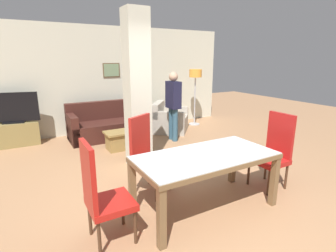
% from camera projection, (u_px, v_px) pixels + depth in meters
% --- Properties ---
extents(ground_plane, '(18.00, 18.00, 0.00)m').
position_uv_depth(ground_plane, '(204.00, 207.00, 3.46)').
color(ground_plane, '#A57852').
extents(back_wall, '(7.20, 0.09, 2.70)m').
position_uv_depth(back_wall, '(103.00, 80.00, 6.80)').
color(back_wall, beige).
rests_on(back_wall, ground_plane).
extents(divider_pillar, '(0.38, 0.37, 2.70)m').
position_uv_depth(divider_pillar, '(137.00, 92.00, 4.50)').
color(divider_pillar, beige).
rests_on(divider_pillar, ground_plane).
extents(dining_table, '(1.79, 0.88, 0.74)m').
position_uv_depth(dining_table, '(205.00, 165.00, 3.31)').
color(dining_table, brown).
rests_on(dining_table, ground_plane).
extents(dining_chair_head_right, '(0.46, 0.46, 1.13)m').
position_uv_depth(dining_chair_head_right, '(274.00, 150.00, 3.92)').
color(dining_chair_head_right, '#A91917').
rests_on(dining_chair_head_right, ground_plane).
extents(dining_chair_far_left, '(0.63, 0.63, 1.13)m').
position_uv_depth(dining_chair_far_left, '(147.00, 153.00, 3.76)').
color(dining_chair_far_left, '#AA1F1A').
rests_on(dining_chair_far_left, ground_plane).
extents(dining_chair_head_left, '(0.46, 0.46, 1.13)m').
position_uv_depth(dining_chair_head_left, '(101.00, 193.00, 2.67)').
color(dining_chair_head_left, '#AF1B15').
rests_on(dining_chair_head_left, ground_plane).
extents(sofa, '(1.81, 0.85, 0.87)m').
position_uv_depth(sofa, '(107.00, 126.00, 6.44)').
color(sofa, '#3F1D18').
rests_on(sofa, ground_plane).
extents(armchair, '(1.23, 1.24, 0.77)m').
position_uv_depth(armchair, '(169.00, 121.00, 6.99)').
color(armchair, '#AEA697').
rests_on(armchair, ground_plane).
extents(coffee_table, '(0.76, 0.46, 0.39)m').
position_uv_depth(coffee_table, '(123.00, 139.00, 5.65)').
color(coffee_table, olive).
rests_on(coffee_table, ground_plane).
extents(bottle, '(0.07, 0.07, 0.27)m').
position_uv_depth(bottle, '(131.00, 125.00, 5.72)').
color(bottle, '#4C2D14').
rests_on(bottle, coffee_table).
extents(tv_stand, '(0.94, 0.40, 0.52)m').
position_uv_depth(tv_stand, '(16.00, 134.00, 5.83)').
color(tv_stand, olive).
rests_on(tv_stand, ground_plane).
extents(tv_screen, '(1.05, 0.29, 0.67)m').
position_uv_depth(tv_screen, '(12.00, 108.00, 5.68)').
color(tv_screen, black).
rests_on(tv_screen, tv_stand).
extents(floor_lamp, '(0.35, 0.35, 1.60)m').
position_uv_depth(floor_lamp, '(195.00, 78.00, 7.42)').
color(floor_lamp, '#B7B7BC').
rests_on(floor_lamp, ground_plane).
extents(standing_person, '(0.22, 0.38, 1.61)m').
position_uv_depth(standing_person, '(173.00, 102.00, 6.06)').
color(standing_person, '#31556A').
rests_on(standing_person, ground_plane).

